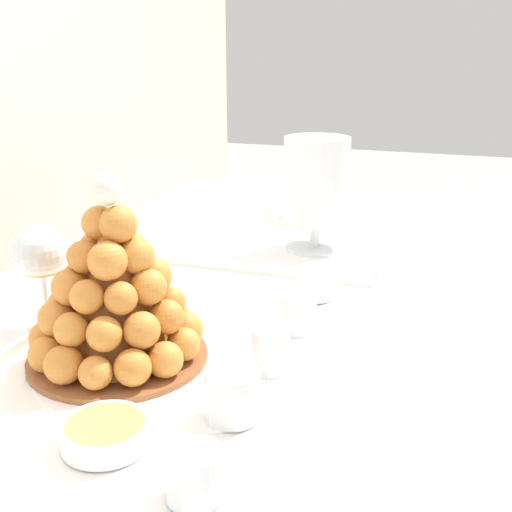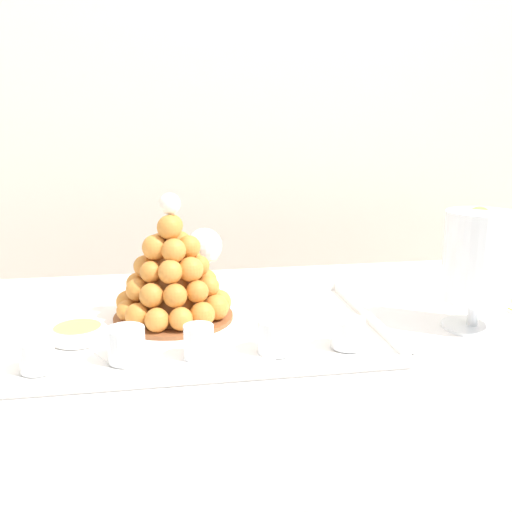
# 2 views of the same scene
# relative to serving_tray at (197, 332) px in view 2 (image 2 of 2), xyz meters

# --- Properties ---
(backdrop_wall) EXTENTS (4.80, 0.10, 2.50)m
(backdrop_wall) POSITION_rel_serving_tray_xyz_m (0.25, 1.00, 0.51)
(backdrop_wall) COLOR silver
(backdrop_wall) RESTS_ON ground_plane
(buffet_table) EXTENTS (1.69, 0.97, 0.74)m
(buffet_table) POSITION_rel_serving_tray_xyz_m (0.25, -0.03, -0.10)
(buffet_table) COLOR brown
(buffet_table) RESTS_ON ground_plane
(serving_tray) EXTENTS (0.68, 0.43, 0.02)m
(serving_tray) POSITION_rel_serving_tray_xyz_m (0.00, 0.00, 0.00)
(serving_tray) COLOR white
(serving_tray) RESTS_ON buffet_table
(croquembouche) EXTENTS (0.23, 0.23, 0.25)m
(croquembouche) POSITION_rel_serving_tray_xyz_m (-0.04, 0.07, 0.09)
(croquembouche) COLOR brown
(croquembouche) RESTS_ON serving_tray
(dessert_cup_left) EXTENTS (0.05, 0.05, 0.05)m
(dessert_cup_left) POSITION_rel_serving_tray_xyz_m (-0.26, -0.13, 0.03)
(dessert_cup_left) COLOR silver
(dessert_cup_left) RESTS_ON serving_tray
(dessert_cup_mid_left) EXTENTS (0.06, 0.06, 0.06)m
(dessert_cup_mid_left) POSITION_rel_serving_tray_xyz_m (-0.12, -0.12, 0.03)
(dessert_cup_mid_left) COLOR silver
(dessert_cup_mid_left) RESTS_ON serving_tray
(dessert_cup_centre) EXTENTS (0.05, 0.05, 0.06)m
(dessert_cup_centre) POSITION_rel_serving_tray_xyz_m (-0.01, -0.13, 0.03)
(dessert_cup_centre) COLOR silver
(dessert_cup_centre) RESTS_ON serving_tray
(dessert_cup_mid_right) EXTENTS (0.06, 0.06, 0.06)m
(dessert_cup_mid_right) POSITION_rel_serving_tray_xyz_m (0.12, -0.12, 0.03)
(dessert_cup_mid_right) COLOR silver
(dessert_cup_mid_right) RESTS_ON serving_tray
(dessert_cup_right) EXTENTS (0.06, 0.06, 0.05)m
(dessert_cup_right) POSITION_rel_serving_tray_xyz_m (0.25, -0.12, 0.03)
(dessert_cup_right) COLOR silver
(dessert_cup_right) RESTS_ON serving_tray
(creme_brulee_ramekin) EXTENTS (0.09, 0.09, 0.03)m
(creme_brulee_ramekin) POSITION_rel_serving_tray_xyz_m (-0.21, -0.01, 0.02)
(creme_brulee_ramekin) COLOR white
(creme_brulee_ramekin) RESTS_ON serving_tray
(macaron_goblet) EXTENTS (0.13, 0.13, 0.24)m
(macaron_goblet) POSITION_rel_serving_tray_xyz_m (0.53, -0.05, 0.13)
(macaron_goblet) COLOR white
(macaron_goblet) RESTS_ON buffet_table
(wine_glass) EXTENTS (0.08, 0.08, 0.16)m
(wine_glass) POSITION_rel_serving_tray_xyz_m (0.04, 0.24, 0.11)
(wine_glass) COLOR silver
(wine_glass) RESTS_ON buffet_table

